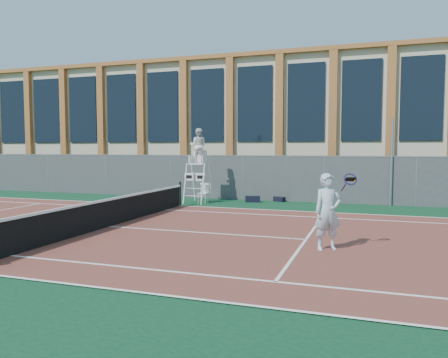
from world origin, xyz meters
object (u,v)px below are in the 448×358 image
(umpire_chair, at_px, (198,148))
(tennis_player, at_px, (328,211))
(plastic_chair, at_px, (204,191))
(steel_pole, at_px, (391,162))

(umpire_chair, height_order, tennis_player, umpire_chair)
(umpire_chair, xyz_separation_m, plastic_chair, (0.30, -0.04, -2.05))
(umpire_chair, relative_size, tennis_player, 1.85)
(umpire_chair, bearing_deg, tennis_player, -50.04)
(steel_pole, bearing_deg, plastic_chair, -168.58)
(umpire_chair, height_order, plastic_chair, umpire_chair)
(steel_pole, bearing_deg, tennis_player, -100.75)
(steel_pole, relative_size, tennis_player, 2.05)
(umpire_chair, bearing_deg, plastic_chair, -6.88)
(steel_pole, relative_size, plastic_chair, 4.22)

